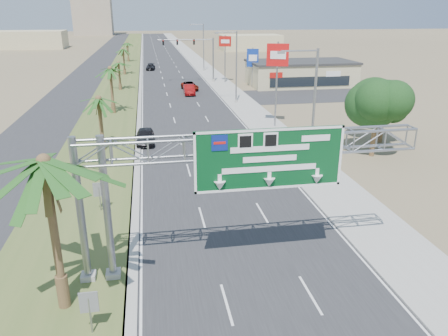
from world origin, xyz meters
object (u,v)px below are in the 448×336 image
object	(u,v)px
store_building	(300,74)
car_left_lane	(145,136)
car_mid_lane	(189,90)
pole_sign_blue	(253,59)
sign_gantry	(235,157)
palm_near	(44,163)
pole_sign_red_near	(277,60)
car_far	(151,67)
car_right_lane	(190,86)
signal_mast	(202,56)
pole_sign_red_far	(225,45)

from	to	relation	value
store_building	car_left_lane	distance (m)	42.56
car_mid_lane	pole_sign_blue	world-z (taller)	pole_sign_blue
sign_gantry	palm_near	world-z (taller)	palm_near
pole_sign_red_near	car_left_lane	bearing A→B (deg)	-163.70
car_far	car_left_lane	bearing A→B (deg)	-86.26
sign_gantry	car_right_lane	world-z (taller)	sign_gantry
sign_gantry	car_far	xyz separation A→B (m)	(-3.01, 82.36, -5.40)
signal_mast	car_right_lane	world-z (taller)	signal_mast
sign_gantry	car_mid_lane	world-z (taller)	sign_gantry
signal_mast	pole_sign_red_far	world-z (taller)	pole_sign_red_far
car_left_lane	car_mid_lane	distance (m)	27.41
car_far	pole_sign_red_far	size ratio (longest dim) A/B	0.53
pole_sign_red_far	pole_sign_red_near	bearing A→B (deg)	-90.08
car_mid_lane	pole_sign_blue	distance (m)	13.21
car_left_lane	car_right_lane	size ratio (longest dim) A/B	0.93
pole_sign_red_far	palm_near	bearing A→B (deg)	-106.30
pole_sign_blue	sign_gantry	bearing A→B (deg)	-104.29
store_building	pole_sign_red_near	world-z (taller)	pole_sign_red_near
car_right_lane	pole_sign_red_far	distance (m)	11.68
car_mid_lane	car_right_lane	bearing A→B (deg)	84.15
car_mid_lane	pole_sign_blue	bearing A→B (deg)	24.88
car_mid_lane	car_far	bearing A→B (deg)	100.79
car_left_lane	pole_sign_blue	xyz separation A→B (m)	(18.50, 31.60, 4.06)
car_right_lane	pole_sign_red_near	xyz separation A→B (m)	(7.20, -26.38, 6.81)
store_building	pole_sign_red_far	size ratio (longest dim) A/B	2.11
store_building	pole_sign_blue	distance (m)	9.47
signal_mast	car_far	distance (m)	22.71
store_building	car_right_lane	bearing A→B (deg)	-174.91
car_mid_lane	car_far	distance (m)	32.72
store_building	car_left_lane	xyz separation A→B (m)	(-27.50, -32.46, -1.24)
pole_sign_red_near	pole_sign_blue	xyz separation A→B (m)	(3.80, 27.30, -2.67)
car_right_lane	car_far	bearing A→B (deg)	94.75
sign_gantry	car_mid_lane	size ratio (longest dim) A/B	3.56
palm_near	pole_sign_blue	size ratio (longest dim) A/B	1.24
pole_sign_red_far	car_right_lane	bearing A→B (deg)	-136.55
palm_near	pole_sign_red_far	xyz separation A→B (m)	(18.45, 63.09, -0.20)
car_right_lane	pole_sign_blue	distance (m)	11.79
car_right_lane	pole_sign_blue	size ratio (longest dim) A/B	0.71
signal_mast	car_left_lane	distance (m)	40.10
pole_sign_red_near	pole_sign_red_far	world-z (taller)	pole_sign_red_near
car_mid_lane	car_right_lane	world-z (taller)	car_mid_lane
store_building	car_far	distance (m)	37.05
sign_gantry	pole_sign_red_near	size ratio (longest dim) A/B	1.77
car_left_lane	pole_sign_red_far	world-z (taller)	pole_sign_red_far
palm_near	pole_sign_blue	bearing A→B (deg)	68.77
store_building	pole_sign_blue	xyz separation A→B (m)	(-9.00, -0.86, 2.82)
store_building	car_far	size ratio (longest dim) A/B	3.96
car_right_lane	pole_sign_red_far	world-z (taller)	pole_sign_red_far
palm_near	store_building	xyz separation A→B (m)	(31.20, 58.00, -4.93)
car_right_lane	pole_sign_red_near	size ratio (longest dim) A/B	0.51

